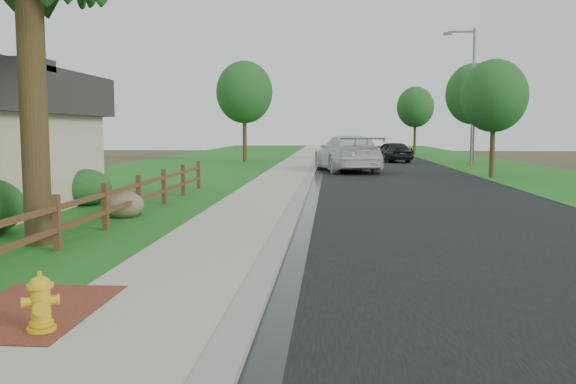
# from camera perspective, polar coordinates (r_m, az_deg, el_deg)

# --- Properties ---
(ground) EXTENTS (120.00, 120.00, 0.00)m
(ground) POSITION_cam_1_polar(r_m,az_deg,el_deg) (8.38, -5.97, -9.96)
(ground) COLOR #3D3521
(road) EXTENTS (8.00, 90.00, 0.02)m
(road) POSITION_cam_1_polar(r_m,az_deg,el_deg) (43.11, 8.30, 2.76)
(road) COLOR black
(road) RESTS_ON ground
(curb) EXTENTS (0.40, 90.00, 0.12)m
(curb) POSITION_cam_1_polar(r_m,az_deg,el_deg) (43.01, 2.70, 2.87)
(curb) COLOR gray
(curb) RESTS_ON ground
(wet_gutter) EXTENTS (0.50, 90.00, 0.00)m
(wet_gutter) POSITION_cam_1_polar(r_m,az_deg,el_deg) (43.00, 3.17, 2.82)
(wet_gutter) COLOR black
(wet_gutter) RESTS_ON road
(sidewalk) EXTENTS (2.20, 90.00, 0.10)m
(sidewalk) POSITION_cam_1_polar(r_m,az_deg,el_deg) (43.06, 0.97, 2.87)
(sidewalk) COLOR #A49E8F
(sidewalk) RESTS_ON ground
(grass_strip) EXTENTS (1.60, 90.00, 0.06)m
(grass_strip) POSITION_cam_1_polar(r_m,az_deg,el_deg) (43.20, -1.55, 2.85)
(grass_strip) COLOR #1E611B
(grass_strip) RESTS_ON ground
(lawn_near) EXTENTS (9.00, 90.00, 0.04)m
(lawn_near) POSITION_cam_1_polar(r_m,az_deg,el_deg) (44.02, -8.31, 2.83)
(lawn_near) COLOR #1E611B
(lawn_near) RESTS_ON ground
(verge_far) EXTENTS (6.00, 90.00, 0.04)m
(verge_far) POSITION_cam_1_polar(r_m,az_deg,el_deg) (44.16, 17.27, 2.64)
(verge_far) COLOR #1E611B
(verge_far) RESTS_ON ground
(brick_patch) EXTENTS (1.60, 2.40, 0.11)m
(brick_patch) POSITION_cam_1_polar(r_m,az_deg,el_deg) (8.14, -22.99, -10.48)
(brick_patch) COLOR maroon
(brick_patch) RESTS_ON ground
(ranch_fence) EXTENTS (0.12, 16.92, 1.10)m
(ranch_fence) POSITION_cam_1_polar(r_m,az_deg,el_deg) (15.28, -15.15, -0.60)
(ranch_fence) COLOR #483018
(ranch_fence) RESTS_ON ground
(fire_hydrant) EXTENTS (0.43, 0.35, 0.66)m
(fire_hydrant) POSITION_cam_1_polar(r_m,az_deg,el_deg) (7.20, -22.13, -9.67)
(fire_hydrant) COLOR gold
(fire_hydrant) RESTS_ON sidewalk
(white_suv) EXTENTS (4.03, 7.14, 1.95)m
(white_suv) POSITION_cam_1_polar(r_m,az_deg,el_deg) (33.54, 5.56, 3.62)
(white_suv) COLOR silver
(white_suv) RESTS_ON road
(dark_car_mid) EXTENTS (2.94, 4.60, 1.46)m
(dark_car_mid) POSITION_cam_1_polar(r_m,az_deg,el_deg) (43.89, 9.69, 3.75)
(dark_car_mid) COLOR black
(dark_car_mid) RESTS_ON road
(dark_car_far) EXTENTS (1.73, 4.37, 1.41)m
(dark_car_far) POSITION_cam_1_polar(r_m,az_deg,el_deg) (52.66, 6.37, 4.11)
(dark_car_far) COLOR black
(dark_car_far) RESTS_ON road
(streetlight) EXTENTS (1.92, 0.33, 8.28)m
(streetlight) POSITION_cam_1_polar(r_m,az_deg,el_deg) (38.57, 16.69, 9.18)
(streetlight) COLOR slate
(streetlight) RESTS_ON ground
(boulder) EXTENTS (1.24, 1.03, 0.72)m
(boulder) POSITION_cam_1_polar(r_m,az_deg,el_deg) (16.18, -15.18, -1.17)
(boulder) COLOR brown
(boulder) RESTS_ON ground
(shrub_c) EXTENTS (1.66, 1.66, 1.12)m
(shrub_c) POSITION_cam_1_polar(r_m,az_deg,el_deg) (19.19, -18.44, 0.39)
(shrub_c) COLOR #17421A
(shrub_c) RESTS_ON ground
(tree_near_right) EXTENTS (3.09, 3.09, 5.57)m
(tree_near_right) POSITION_cam_1_polar(r_m,az_deg,el_deg) (30.37, 18.72, 8.50)
(tree_near_right) COLOR #382917
(tree_near_right) RESTS_ON ground
(tree_mid_left) EXTENTS (3.97, 3.97, 7.09)m
(tree_mid_left) POSITION_cam_1_polar(r_m,az_deg,el_deg) (43.33, -4.10, 9.28)
(tree_mid_left) COLOR #382917
(tree_mid_left) RESTS_ON ground
(tree_mid_right) EXTENTS (3.68, 3.68, 6.67)m
(tree_mid_right) POSITION_cam_1_polar(r_m,az_deg,el_deg) (42.64, 16.98, 8.75)
(tree_mid_right) COLOR #382917
(tree_mid_right) RESTS_ON ground
(tree_far_right) EXTENTS (3.36, 3.36, 6.19)m
(tree_far_right) POSITION_cam_1_polar(r_m,az_deg,el_deg) (56.89, 11.83, 7.77)
(tree_far_right) COLOR #382917
(tree_far_right) RESTS_ON ground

